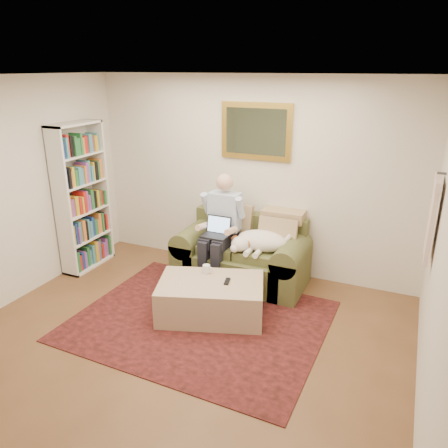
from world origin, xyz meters
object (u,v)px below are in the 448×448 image
Objects in this scene: coffee_mug at (206,269)px; bookshelf at (82,198)px; laptop at (217,230)px; sleeping_dog at (262,241)px; ottoman at (211,299)px; seated_man at (219,231)px; sofa at (242,260)px.

bookshelf is at bearing 170.92° from coffee_mug.
sleeping_dog is (0.55, 0.13, -0.10)m from laptop.
bookshelf is at bearing 166.85° from ottoman.
seated_man reaches higher than laptop.
bookshelf is at bearing -168.51° from sofa.
ottoman is 2.37m from bookshelf.
laptop is at bearing 102.06° from coffee_mug.
ottoman is at bearing -70.38° from laptop.
laptop reaches higher than sofa.
laptop is at bearing -90.00° from seated_man.
sleeping_dog is 6.92× the size of coffee_mug.
coffee_mug is at bearing -9.08° from bookshelf.
sleeping_dog is at bearing -15.74° from sofa.
sofa is 2.32m from bookshelf.
sleeping_dog is 0.83m from coffee_mug.
sleeping_dog is at bearing 7.13° from seated_man.
laptop reaches higher than coffee_mug.
seated_man is at bearing 108.12° from ottoman.
seated_man is 0.56m from sleeping_dog.
laptop is (0.00, -0.07, 0.03)m from seated_man.
sofa reaches higher than sleeping_dog.
bookshelf reaches higher than laptop.
sofa is at bearing 90.47° from ottoman.
seated_man is 14.14× the size of coffee_mug.
bookshelf reaches higher than coffee_mug.
sofa is 1.19× the size of seated_man.
sleeping_dog reaches higher than ottoman.
laptop is 0.28× the size of ottoman.
ottoman is (-0.29, -0.86, -0.43)m from sleeping_dog.
coffee_mug is at bearing -100.05° from sofa.
sofa reaches higher than coffee_mug.
sofa is 0.95m from ottoman.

